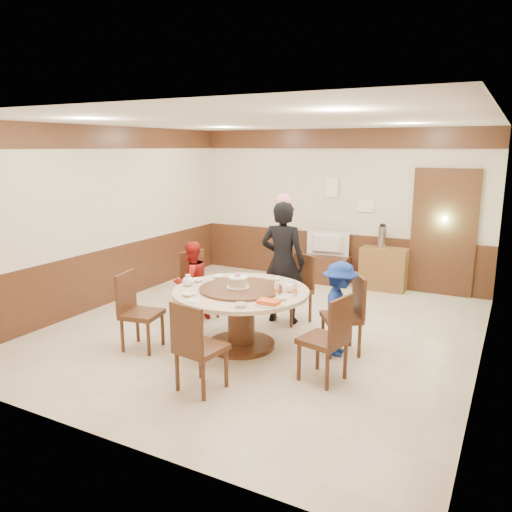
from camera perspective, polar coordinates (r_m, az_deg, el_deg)
The scene contains 31 objects.
room at distance 6.70m, azimuth 0.94°, elevation 0.30°, with size 6.00×6.04×2.84m.
banquet_table at distance 6.25m, azimuth -1.72°, elevation -5.78°, with size 1.69×1.69×0.78m.
chair_0 at distance 6.25m, azimuth 9.89°, elevation -8.20°, with size 0.61×0.61×0.97m.
chair_1 at distance 7.25m, azimuth 4.35°, elevation -5.12°, with size 0.59×0.59×0.97m.
chair_2 at distance 7.46m, azimuth -6.46°, elevation -4.67°, with size 0.58×0.57×0.97m.
chair_3 at distance 6.44m, azimuth -13.03°, elevation -7.70°, with size 0.52×0.51×0.97m.
chair_4 at distance 5.30m, azimuth -6.40°, elevation -11.97°, with size 0.50×0.51×0.97m.
chair_5 at distance 5.51m, azimuth 7.81°, elevation -10.99°, with size 0.54×0.53×0.97m.
person_standing at distance 7.08m, azimuth 3.08°, elevation -0.73°, with size 0.64×0.42×1.76m, color black.
person_red at distance 7.25m, azimuth -7.37°, elevation -2.91°, with size 0.57×0.44×1.17m, color #AA1816.
person_blue at distance 6.11m, azimuth 9.50°, elevation -5.96°, with size 0.75×0.43×1.15m, color navy.
birthday_cake at distance 6.18m, azimuth -2.09°, elevation -2.97°, with size 0.29×0.29×0.20m.
teapot_left at distance 6.40m, azimuth -7.76°, elevation -2.87°, with size 0.17×0.15×0.13m, color white.
teapot_right at distance 6.10m, azimuth 4.07°, elevation -3.56°, with size 0.17×0.15×0.13m, color white.
bowl_0 at distance 6.74m, azimuth -4.24°, elevation -2.36°, with size 0.16×0.16×0.04m, color white.
bowl_1 at distance 5.54m, azimuth -1.74°, elevation -5.61°, with size 0.13×0.13×0.04m, color white.
bowl_2 at distance 5.98m, azimuth -7.70°, elevation -4.36°, with size 0.16×0.16×0.04m, color white.
bowl_3 at distance 5.79m, azimuth 2.94°, elevation -4.84°, with size 0.12×0.12×0.04m, color white.
bowl_4 at distance 6.59m, azimuth -6.73°, elevation -2.77°, with size 0.15×0.15×0.04m, color white.
bowl_5 at distance 6.62m, azimuth 2.23°, elevation -2.62°, with size 0.12×0.12×0.04m, color white.
saucer_near at distance 5.79m, azimuth -7.08°, elevation -5.06°, with size 0.18×0.18×0.01m, color white.
saucer_far at distance 6.42m, azimuth 3.98°, elevation -3.23°, with size 0.18×0.18×0.01m, color white.
shrimp_platter at distance 5.58m, azimuth 1.47°, elevation -5.40°, with size 0.30×0.20×0.06m.
bottle_0 at distance 5.91m, azimuth 2.33°, elevation -3.87°, with size 0.06×0.06×0.16m, color silver.
bottle_1 at distance 5.92m, azimuth 4.43°, elevation -3.85°, with size 0.06×0.06×0.16m, color silver.
tv_stand at distance 9.38m, azimuth 8.01°, elevation -1.50°, with size 0.85×0.45×0.50m, color #452515.
television at distance 9.28m, azimuth 8.10°, elevation 1.36°, with size 0.79×0.10×0.46m, color gray.
side_cabinet at distance 9.09m, azimuth 14.38°, elevation -1.41°, with size 0.80×0.40×0.75m, color brown.
thermos at distance 8.99m, azimuth 14.21°, elevation 2.13°, with size 0.15×0.15×0.38m, color silver.
notice_left at distance 9.34m, azimuth 8.61°, elevation 7.75°, with size 0.25×0.00×0.35m, color white.
notice_right at distance 9.17m, azimuth 12.40°, elevation 5.64°, with size 0.30×0.00×0.22m, color white.
Camera 1 is at (2.97, -5.83, 2.48)m, focal length 35.00 mm.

